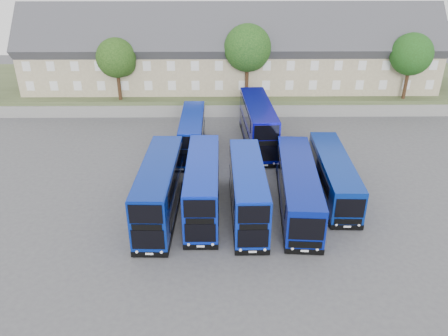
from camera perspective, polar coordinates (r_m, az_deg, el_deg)
ground at (r=34.34m, az=1.93°, el=-7.19°), size 120.00×120.00×0.00m
retaining_wall at (r=55.60m, az=0.92°, el=7.46°), size 70.00×0.40×1.50m
earth_bank at (r=65.04m, az=0.69°, el=10.59°), size 80.00×20.00×2.00m
terrace_row at (r=59.79m, az=0.81°, el=14.67°), size 54.00×10.40×11.20m
dd_front_left at (r=34.59m, az=-8.39°, el=-2.93°), size 2.92×11.35×4.48m
dd_front_mid at (r=34.89m, az=-2.79°, el=-2.50°), size 2.55×10.96×4.35m
dd_front_right at (r=34.29m, az=3.09°, el=-3.14°), size 2.61×10.80×4.27m
dd_rear_left at (r=45.31m, az=-4.14°, el=4.35°), size 2.29×9.89×3.92m
dd_rear_right at (r=46.90m, az=4.43°, el=5.64°), size 3.33×11.92×4.69m
coach_east_a at (r=35.99m, az=9.59°, el=-2.60°), size 3.65×13.20×3.57m
coach_east_b at (r=38.83m, az=14.09°, el=-1.01°), size 2.91×11.99×3.26m
tree_west at (r=56.27m, az=-13.73°, el=13.63°), size 4.80×4.80×7.65m
tree_mid at (r=55.27m, az=3.24°, el=15.18°), size 5.76×5.76×9.18m
tree_east at (r=59.68m, az=23.35°, el=13.31°), size 5.12×5.12×8.16m
tree_far at (r=68.34m, az=25.95°, el=14.61°), size 5.44×5.44×8.67m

